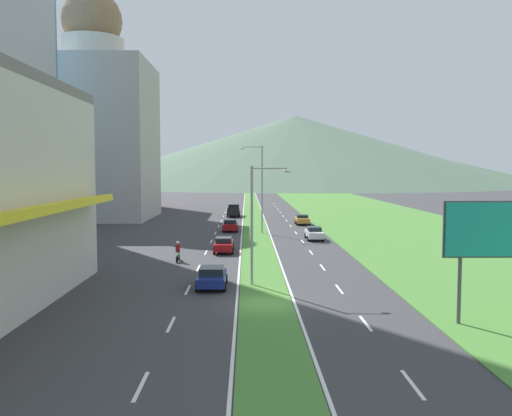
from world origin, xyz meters
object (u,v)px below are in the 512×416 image
street_lamp_mid (260,184)px  motorcycle_rider (178,253)px  pickup_truck_0 (234,211)px  street_lamp_near (257,217)px  car_2 (230,225)px  car_0 (224,244)px  billboard_roadside (499,234)px  car_4 (212,277)px  car_3 (314,233)px  car_1 (302,219)px

street_lamp_mid → motorcycle_rider: street_lamp_mid is taller
pickup_truck_0 → motorcycle_rider: pickup_truck_0 is taller
street_lamp_near → street_lamp_mid: 29.84m
street_lamp_near → car_2: size_ratio=1.97×
car_0 → billboard_roadside: bearing=-148.3°
car_4 → street_lamp_mid: bearing=-7.6°
street_lamp_near → motorcycle_rider: (-6.70, 9.66, -4.07)m
car_4 → motorcycle_rider: (-3.63, 10.28, 0.01)m
street_lamp_mid → car_3: bearing=-43.7°
car_2 → car_3: size_ratio=0.93×
car_1 → car_3: (-0.35, -16.63, 0.01)m
street_lamp_near → billboard_roadside: (12.30, -9.65, -0.05)m
car_0 → car_3: size_ratio=1.01×
street_lamp_mid → car_3: street_lamp_mid is taller
car_0 → car_3: 13.46m
pickup_truck_0 → motorcycle_rider: bearing=175.1°
street_lamp_mid → car_0: street_lamp_mid is taller
billboard_roadside → car_3: bearing=98.9°
billboard_roadside → car_0: billboard_roadside is taller
street_lamp_near → car_2: bearing=94.9°
street_lamp_near → car_1: street_lamp_near is taller
car_1 → car_2: size_ratio=0.96×
street_lamp_mid → car_0: bearing=-104.7°
car_3 → pickup_truck_0: pickup_truck_0 is taller
street_lamp_mid → billboard_roadside: bearing=-74.0°
car_4 → pickup_truck_0: pickup_truck_0 is taller
billboard_roadside → car_2: billboard_roadside is taller
pickup_truck_0 → car_3: bearing=-161.7°
car_0 → car_2: car_2 is taller
car_3 → pickup_truck_0: (-9.97, 30.22, 0.23)m
car_1 → pickup_truck_0: (-10.32, 13.59, 0.25)m
billboard_roadside → car_2: 44.77m
car_1 → car_3: 16.63m
car_2 → car_4: bearing=179.5°
car_0 → motorcycle_rider: bearing=144.5°
car_2 → street_lamp_mid: bearing=-123.7°
car_3 → street_lamp_near: bearing=-16.4°
car_0 → car_4: car_0 is taller
car_0 → car_2: (0.12, 17.36, 0.03)m
billboard_roadside → car_1: (-4.90, 50.26, -4.02)m
car_2 → car_4: size_ratio=1.01×
billboard_roadside → street_lamp_mid: bearing=106.0°
car_0 → car_4: (-0.15, -15.57, -0.02)m
billboard_roadside → pickup_truck_0: billboard_roadside is taller
street_lamp_near → street_lamp_mid: size_ratio=0.76×
street_lamp_mid → car_2: bearing=146.3°
street_lamp_near → car_4: (-3.07, -0.62, -4.08)m
billboard_roadside → motorcycle_rider: bearing=134.5°
car_2 → motorcycle_rider: size_ratio=2.11×
car_2 → pickup_truck_0: bearing=0.3°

